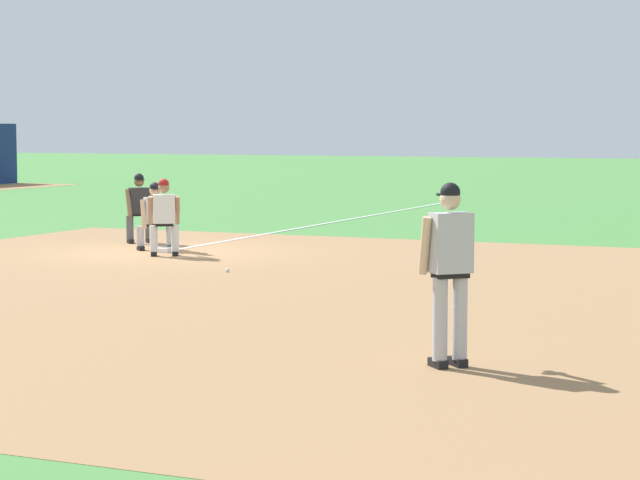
{
  "coord_description": "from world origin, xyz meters",
  "views": [
    {
      "loc": [
        -20.78,
        -12.43,
        2.39
      ],
      "look_at": [
        -6.28,
        -6.07,
        0.97
      ],
      "focal_mm": 70.0,
      "sensor_mm": 36.0,
      "label": 1
    }
  ],
  "objects_px": {
    "baseball": "(227,270)",
    "pitcher": "(450,263)",
    "first_base_bag": "(164,250)",
    "first_baseman": "(157,213)",
    "baserunner": "(164,214)",
    "umpire": "(139,205)"
  },
  "relations": [
    {
      "from": "umpire",
      "to": "first_baseman",
      "type": "bearing_deg",
      "value": -135.99
    },
    {
      "from": "baseball",
      "to": "pitcher",
      "type": "bearing_deg",
      "value": -137.31
    },
    {
      "from": "pitcher",
      "to": "first_baseman",
      "type": "relative_size",
      "value": 1.39
    },
    {
      "from": "first_baseman",
      "to": "pitcher",
      "type": "bearing_deg",
      "value": -135.8
    },
    {
      "from": "baseball",
      "to": "baserunner",
      "type": "relative_size",
      "value": 0.05
    },
    {
      "from": "baseball",
      "to": "pitcher",
      "type": "relative_size",
      "value": 0.04
    },
    {
      "from": "first_base_bag",
      "to": "pitcher",
      "type": "relative_size",
      "value": 0.2
    },
    {
      "from": "first_base_bag",
      "to": "first_baseman",
      "type": "height_order",
      "value": "first_baseman"
    },
    {
      "from": "pitcher",
      "to": "umpire",
      "type": "bearing_deg",
      "value": 44.18
    },
    {
      "from": "baseball",
      "to": "umpire",
      "type": "relative_size",
      "value": 0.05
    },
    {
      "from": "umpire",
      "to": "pitcher",
      "type": "bearing_deg",
      "value": -135.82
    },
    {
      "from": "first_base_bag",
      "to": "baseball",
      "type": "height_order",
      "value": "first_base_bag"
    },
    {
      "from": "first_base_bag",
      "to": "first_baseman",
      "type": "bearing_deg",
      "value": 47.19
    },
    {
      "from": "baseball",
      "to": "baserunner",
      "type": "distance_m",
      "value": 3.07
    },
    {
      "from": "baserunner",
      "to": "baseball",
      "type": "bearing_deg",
      "value": -128.75
    },
    {
      "from": "first_baseman",
      "to": "first_base_bag",
      "type": "bearing_deg",
      "value": -132.81
    },
    {
      "from": "baseball",
      "to": "pitcher",
      "type": "height_order",
      "value": "pitcher"
    },
    {
      "from": "baseball",
      "to": "pitcher",
      "type": "distance_m",
      "value": 8.81
    },
    {
      "from": "pitcher",
      "to": "umpire",
      "type": "height_order",
      "value": "pitcher"
    },
    {
      "from": "first_baseman",
      "to": "umpire",
      "type": "xyz_separation_m",
      "value": [
        1.16,
        1.12,
        0.06
      ]
    },
    {
      "from": "first_base_bag",
      "to": "baserunner",
      "type": "bearing_deg",
      "value": -147.86
    },
    {
      "from": "first_base_bag",
      "to": "baseball",
      "type": "xyz_separation_m",
      "value": [
        -2.5,
        -2.72,
        -0.01
      ]
    }
  ]
}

